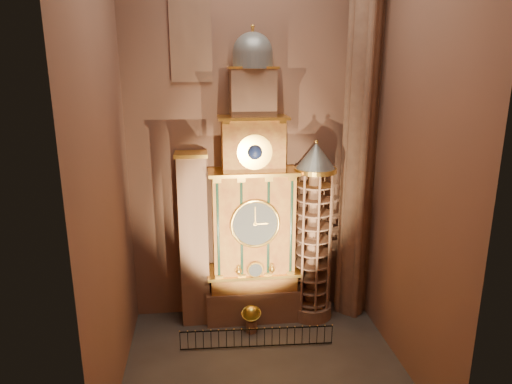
{
  "coord_description": "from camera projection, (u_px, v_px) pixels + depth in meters",
  "views": [
    {
      "loc": [
        -2.85,
        -19.71,
        14.67
      ],
      "look_at": [
        -0.07,
        3.0,
        8.4
      ],
      "focal_mm": 32.0,
      "sensor_mm": 36.0,
      "label": 1
    }
  ],
  "objects": [
    {
      "name": "floor",
      "position": [
        265.0,
        367.0,
        23.08
      ],
      "size": [
        14.0,
        14.0,
        0.0
      ],
      "primitive_type": "plane",
      "color": "#383330",
      "rests_on": "ground"
    },
    {
      "name": "stained_glass_window",
      "position": [
        190.0,
        31.0,
        24.01
      ],
      "size": [
        2.2,
        0.14,
        5.2
      ],
      "color": "navy",
      "rests_on": "wall_back"
    },
    {
      "name": "celestial_globe",
      "position": [
        251.0,
        316.0,
        25.95
      ],
      "size": [
        1.32,
        1.27,
        1.63
      ],
      "color": "#8C634C",
      "rests_on": "floor"
    },
    {
      "name": "iron_railing",
      "position": [
        257.0,
        338.0,
        24.53
      ],
      "size": [
        8.2,
        0.43,
        1.1
      ],
      "color": "black",
      "rests_on": "floor"
    },
    {
      "name": "wall_back",
      "position": [
        251.0,
        134.0,
        25.92
      ],
      "size": [
        22.0,
        0.0,
        22.0
      ],
      "primitive_type": "plane",
      "rotation": [
        1.57,
        0.0,
        0.0
      ],
      "color": "#8A5B4A",
      "rests_on": "floor"
    },
    {
      "name": "portrait_tower",
      "position": [
        194.0,
        239.0,
        26.09
      ],
      "size": [
        1.8,
        1.6,
        10.2
      ],
      "color": "#8C634C",
      "rests_on": "floor"
    },
    {
      "name": "wall_left",
      "position": [
        103.0,
        157.0,
        19.35
      ],
      "size": [
        0.0,
        22.0,
        22.0
      ],
      "primitive_type": "plane",
      "rotation": [
        1.57,
        0.0,
        1.57
      ],
      "color": "#8A5B4A",
      "rests_on": "floor"
    },
    {
      "name": "gothic_pier",
      "position": [
        360.0,
        135.0,
        25.67
      ],
      "size": [
        2.04,
        2.04,
        22.0
      ],
      "color": "#8C634C",
      "rests_on": "floor"
    },
    {
      "name": "astronomical_clock",
      "position": [
        253.0,
        212.0,
        26.07
      ],
      "size": [
        5.6,
        2.41,
        16.7
      ],
      "color": "#8C634C",
      "rests_on": "floor"
    },
    {
      "name": "stair_turret",
      "position": [
        313.0,
        234.0,
        26.6
      ],
      "size": [
        2.5,
        2.5,
        10.8
      ],
      "color": "#8C634C",
      "rests_on": "floor"
    },
    {
      "name": "wall_right",
      "position": [
        416.0,
        150.0,
        20.99
      ],
      "size": [
        0.0,
        22.0,
        22.0
      ],
      "primitive_type": "plane",
      "rotation": [
        1.57,
        0.0,
        -1.57
      ],
      "color": "#8A5B4A",
      "rests_on": "floor"
    }
  ]
}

